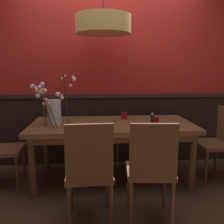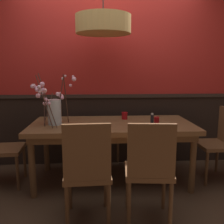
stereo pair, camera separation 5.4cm
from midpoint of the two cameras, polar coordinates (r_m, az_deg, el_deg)
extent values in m
plane|color=#422D1E|center=(3.19, 0.50, -15.71)|extent=(24.00, 24.00, 0.00)
cube|color=black|center=(3.63, -0.18, -4.17)|extent=(5.65, 0.12, 0.98)
cube|color=#31241E|center=(3.52, -0.17, 3.89)|extent=(5.65, 0.14, 0.05)
cube|color=#B2231E|center=(3.54, -0.19, 17.35)|extent=(5.65, 0.12, 1.70)
cube|color=brown|center=(2.95, 0.52, -3.11)|extent=(1.94, 0.90, 0.05)
cube|color=brown|center=(2.96, 0.52, -4.38)|extent=(1.84, 0.80, 0.08)
cylinder|color=brown|center=(2.79, -17.75, -12.35)|extent=(0.07, 0.07, 0.69)
cylinder|color=brown|center=(2.91, 18.97, -11.46)|extent=(0.07, 0.07, 0.69)
cylinder|color=brown|center=(3.46, -14.80, -7.82)|extent=(0.07, 0.07, 0.69)
cylinder|color=brown|center=(3.56, 14.55, -7.30)|extent=(0.07, 0.07, 0.69)
cube|color=brown|center=(3.18, -23.42, -8.07)|extent=(0.43, 0.45, 0.04)
cylinder|color=brown|center=(3.38, -19.45, -10.91)|extent=(0.04, 0.04, 0.42)
cylinder|color=brown|center=(3.05, -20.87, -13.30)|extent=(0.04, 0.04, 0.42)
cube|color=brown|center=(3.78, 3.98, -4.29)|extent=(0.45, 0.45, 0.04)
cube|color=brown|center=(3.91, 3.43, -0.17)|extent=(0.39, 0.07, 0.44)
cylinder|color=brown|center=(3.73, 7.18, -8.33)|extent=(0.04, 0.04, 0.43)
cylinder|color=brown|center=(3.65, 1.85, -8.65)|extent=(0.04, 0.04, 0.43)
cylinder|color=brown|center=(4.05, 5.82, -6.79)|extent=(0.04, 0.04, 0.43)
cylinder|color=brown|center=(3.98, 0.91, -7.05)|extent=(0.04, 0.04, 0.43)
cube|color=brown|center=(2.30, 9.20, -13.62)|extent=(0.45, 0.43, 0.04)
cube|color=brown|center=(2.05, 10.03, -9.06)|extent=(0.40, 0.07, 0.46)
cylinder|color=brown|center=(2.54, 4.33, -17.24)|extent=(0.04, 0.04, 0.45)
cylinder|color=brown|center=(2.58, 12.69, -17.00)|extent=(0.04, 0.04, 0.45)
cylinder|color=brown|center=(2.25, 4.72, -21.11)|extent=(0.04, 0.04, 0.45)
cylinder|color=brown|center=(2.30, 14.32, -20.72)|extent=(0.04, 0.04, 0.45)
cube|color=brown|center=(2.29, -5.10, -14.19)|extent=(0.44, 0.43, 0.04)
cube|color=brown|center=(2.02, -5.13, -9.51)|extent=(0.40, 0.05, 0.49)
cylinder|color=brown|center=(2.56, -9.28, -17.41)|extent=(0.04, 0.04, 0.43)
cylinder|color=brown|center=(2.56, -0.91, -17.23)|extent=(0.04, 0.04, 0.43)
cylinder|color=brown|center=(2.25, -9.81, -21.56)|extent=(0.04, 0.04, 0.43)
cylinder|color=brown|center=(2.25, -0.04, -21.35)|extent=(0.04, 0.04, 0.43)
cube|color=brown|center=(3.33, 23.21, -7.13)|extent=(0.39, 0.44, 0.04)
cylinder|color=brown|center=(3.18, 21.84, -12.35)|extent=(0.04, 0.04, 0.43)
cylinder|color=brown|center=(3.49, 19.11, -10.14)|extent=(0.04, 0.04, 0.43)
cylinder|color=brown|center=(3.63, 23.88, -9.67)|extent=(0.04, 0.04, 0.43)
cylinder|color=silver|center=(2.91, -12.86, -0.02)|extent=(0.16, 0.16, 0.30)
cylinder|color=silver|center=(2.93, -12.78, -2.19)|extent=(0.14, 0.14, 0.07)
cylinder|color=#472D23|center=(2.76, -14.42, 2.62)|extent=(0.22, 0.16, 0.60)
sphere|color=#E6AFCC|center=(2.75, -14.04, 1.98)|extent=(0.04, 0.04, 0.04)
sphere|color=#FBB4BC|center=(2.73, -15.05, 4.90)|extent=(0.05, 0.05, 0.05)
sphere|color=#EAA5C6|center=(2.71, -15.58, 6.30)|extent=(0.05, 0.05, 0.05)
sphere|color=#F8ACD0|center=(2.72, -15.44, 5.10)|extent=(0.05, 0.05, 0.05)
sphere|color=beige|center=(2.68, -16.24, 5.68)|extent=(0.04, 0.04, 0.04)
sphere|color=#F6ABCB|center=(2.75, -14.71, 2.88)|extent=(0.04, 0.04, 0.04)
cylinder|color=#472D23|center=(2.77, -15.12, 2.43)|extent=(0.20, 0.15, 0.58)
sphere|color=#FDBBC3|center=(2.78, -14.40, 2.63)|extent=(0.04, 0.04, 0.04)
sphere|color=#EBB6CD|center=(2.80, -14.92, 1.93)|extent=(0.04, 0.04, 0.04)
sphere|color=#F2BBCA|center=(2.69, -16.17, 4.62)|extent=(0.04, 0.04, 0.04)
sphere|color=#F0BCCD|center=(2.71, -15.91, 4.97)|extent=(0.05, 0.05, 0.05)
sphere|color=#E7AAC4|center=(2.74, -16.73, 4.95)|extent=(0.04, 0.04, 0.04)
cylinder|color=#472D23|center=(2.96, -14.26, 0.83)|extent=(0.10, 0.13, 0.36)
sphere|color=beige|center=(2.97, -15.74, 4.40)|extent=(0.04, 0.04, 0.04)
sphere|color=#F2AABE|center=(3.00, -15.17, 3.04)|extent=(0.03, 0.03, 0.03)
sphere|color=#FEB9C2|center=(2.98, -15.13, 1.96)|extent=(0.04, 0.04, 0.04)
cylinder|color=#472D23|center=(2.89, -15.16, 1.77)|extent=(0.04, 0.20, 0.48)
sphere|color=#F6B5D0|center=(2.88, -16.53, 3.71)|extent=(0.05, 0.05, 0.05)
sphere|color=#EAA9CF|center=(2.89, -16.82, 5.11)|extent=(0.04, 0.04, 0.04)
sphere|color=#EFACD1|center=(2.91, -17.00, 5.52)|extent=(0.04, 0.04, 0.04)
sphere|color=#F7B6D3|center=(2.88, -17.75, 5.75)|extent=(0.04, 0.04, 0.04)
sphere|color=beige|center=(2.90, -17.50, 5.94)|extent=(0.04, 0.04, 0.04)
cylinder|color=#472D23|center=(2.83, -10.24, 2.82)|extent=(0.02, 0.25, 0.59)
sphere|color=#ECADBD|center=(2.81, -8.63, 8.24)|extent=(0.03, 0.03, 0.03)
sphere|color=#FBB5D2|center=(2.76, -8.38, 7.68)|extent=(0.05, 0.05, 0.05)
sphere|color=#FCB0C9|center=(2.80, -9.20, 6.17)|extent=(0.03, 0.03, 0.03)
cylinder|color=#472D23|center=(2.95, -11.65, 2.84)|extent=(0.13, 0.08, 0.56)
sphere|color=#F9B8C2|center=(2.96, -11.73, 4.20)|extent=(0.05, 0.05, 0.05)
sphere|color=#FCACCC|center=(2.94, -11.10, 3.29)|extent=(0.04, 0.04, 0.04)
sphere|color=#F9B4C7|center=(2.95, -12.11, 4.15)|extent=(0.05, 0.05, 0.05)
sphere|color=#F3BDC7|center=(2.98, -11.02, 7.75)|extent=(0.04, 0.04, 0.04)
sphere|color=#FABBCC|center=(2.96, -10.44, 8.35)|extent=(0.03, 0.03, 0.03)
sphere|color=#F9B1BA|center=(2.97, -11.38, 3.65)|extent=(0.05, 0.05, 0.05)
cylinder|color=#9E0F14|center=(3.15, 3.47, -0.86)|extent=(0.07, 0.07, 0.09)
torus|color=red|center=(3.15, 3.48, -0.10)|extent=(0.08, 0.08, 0.01)
cylinder|color=silver|center=(3.16, 3.46, -1.11)|extent=(0.05, 0.05, 0.05)
cylinder|color=#9E0F14|center=(2.94, 10.96, -1.96)|extent=(0.06, 0.06, 0.08)
torus|color=red|center=(2.93, 10.99, -1.24)|extent=(0.07, 0.07, 0.01)
cylinder|color=silver|center=(2.94, 10.95, -2.20)|extent=(0.04, 0.04, 0.04)
cylinder|color=black|center=(2.81, 9.95, -1.96)|extent=(0.04, 0.04, 0.13)
cylinder|color=beige|center=(2.80, 10.00, -0.45)|extent=(0.03, 0.03, 0.02)
cylinder|color=tan|center=(2.93, -1.52, 19.88)|extent=(0.63, 0.63, 0.20)
sphere|color=#F9EAB7|center=(2.93, -1.52, 19.29)|extent=(0.14, 0.14, 0.14)
camera|label=1|loc=(0.03, -89.47, 0.09)|focal=38.82mm
camera|label=2|loc=(0.03, 90.53, -0.09)|focal=38.82mm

